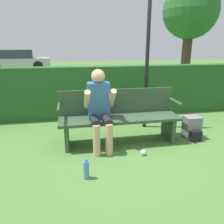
% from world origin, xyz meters
% --- Properties ---
extents(ground_plane, '(40.00, 40.00, 0.00)m').
position_xyz_m(ground_plane, '(0.00, 0.00, 0.00)').
color(ground_plane, '#4C7A38').
extents(hedge_back, '(12.00, 0.36, 1.15)m').
position_xyz_m(hedge_back, '(0.00, 1.55, 0.57)').
color(hedge_back, '#235623').
rests_on(hedge_back, ground).
extents(park_bench, '(1.99, 0.51, 0.88)m').
position_xyz_m(park_bench, '(0.00, 0.07, 0.46)').
color(park_bench, '#334C33').
rests_on(park_bench, ground).
extents(person_seated, '(0.48, 0.61, 1.24)m').
position_xyz_m(person_seated, '(-0.34, -0.06, 0.68)').
color(person_seated, '#336699').
rests_on(person_seated, ground).
extents(backpack, '(0.27, 0.31, 0.40)m').
position_xyz_m(backpack, '(1.30, -0.06, 0.19)').
color(backpack, slate).
rests_on(backpack, ground).
extents(water_bottle, '(0.07, 0.07, 0.26)m').
position_xyz_m(water_bottle, '(-0.64, -0.95, 0.12)').
color(water_bottle, '#4C8CCC').
rests_on(water_bottle, ground).
extents(signpost, '(0.37, 0.09, 2.77)m').
position_xyz_m(signpost, '(0.66, 0.63, 1.58)').
color(signpost, black).
rests_on(signpost, ground).
extents(parked_car, '(4.28, 2.38, 1.31)m').
position_xyz_m(parked_car, '(-4.18, 12.54, 0.62)').
color(parked_car, '#B7BCC6').
rests_on(parked_car, ground).
extents(tree, '(1.90, 1.90, 3.68)m').
position_xyz_m(tree, '(3.39, 4.18, 2.67)').
color(tree, '#4C3823').
rests_on(tree, ground).
extents(litter_crumple, '(0.08, 0.08, 0.08)m').
position_xyz_m(litter_crumple, '(0.26, -0.51, 0.04)').
color(litter_crumple, silver).
rests_on(litter_crumple, ground).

